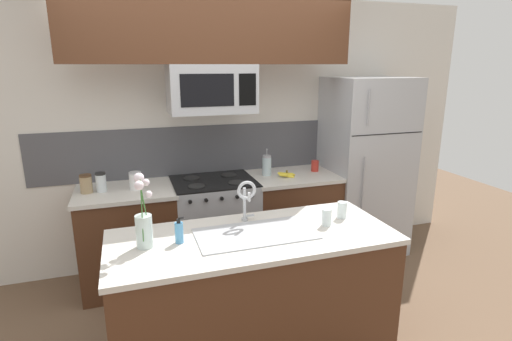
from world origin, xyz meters
name	(u,v)px	position (x,y,z in m)	size (l,w,h in m)	color
ground_plane	(241,324)	(0.00, 0.00, 0.00)	(10.00, 10.00, 0.00)	brown
rear_partition	(233,132)	(0.30, 1.28, 1.30)	(5.20, 0.10, 2.60)	silver
splash_band	(206,150)	(0.00, 1.22, 1.15)	(3.23, 0.01, 0.48)	#4C4C51
back_counter_left	(129,238)	(-0.79, 0.90, 0.46)	(0.84, 0.65, 0.91)	#4C2B19
back_counter_right	(291,217)	(0.80, 0.90, 0.46)	(0.87, 0.65, 0.91)	#4C2B19
stove_range	(215,226)	(0.00, 0.90, 0.46)	(0.76, 0.64, 0.93)	#A8AAAF
microwave	(211,89)	(0.00, 0.88, 1.76)	(0.74, 0.40, 0.42)	#A8AAAF
upper_cabinet_band	(212,27)	(0.01, 0.85, 2.27)	(2.41, 0.34, 0.60)	#4C2B19
refrigerator	(364,166)	(1.62, 0.92, 0.92)	(0.81, 0.74, 1.84)	#A8AAAF
storage_jar_tall	(86,184)	(-1.09, 0.91, 0.99)	(0.10, 0.10, 0.16)	#997F5B
storage_jar_medium	(101,182)	(-0.98, 0.91, 0.99)	(0.09, 0.09, 0.17)	silver
storage_jar_short	(135,181)	(-0.69, 0.88, 0.99)	(0.11, 0.11, 0.16)	silver
banana_bunch	(287,175)	(0.71, 0.84, 0.93)	(0.19, 0.12, 0.08)	yellow
french_press	(267,165)	(0.55, 0.96, 1.01)	(0.09, 0.09, 0.27)	silver
coffee_tin	(315,166)	(1.07, 0.95, 0.97)	(0.08, 0.08, 0.11)	#B22D23
island_counter	(253,297)	(-0.01, -0.35, 0.46)	(1.83, 0.76, 0.91)	#4C2B19
kitchen_sink	(255,244)	(0.00, -0.35, 0.84)	(0.76, 0.40, 0.16)	#ADAFB5
sink_faucet	(246,196)	(0.00, -0.15, 1.11)	(0.14, 0.14, 0.31)	#B7BABF
dish_soap_bottle	(179,232)	(-0.48, -0.32, 0.98)	(0.06, 0.05, 0.16)	#4C93C6
drinking_glass	(327,217)	(0.50, -0.36, 0.97)	(0.07, 0.07, 0.12)	silver
spare_glass	(342,210)	(0.67, -0.27, 0.97)	(0.07, 0.07, 0.12)	silver
flower_vase	(144,225)	(-0.68, -0.32, 1.05)	(0.11, 0.18, 0.45)	silver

